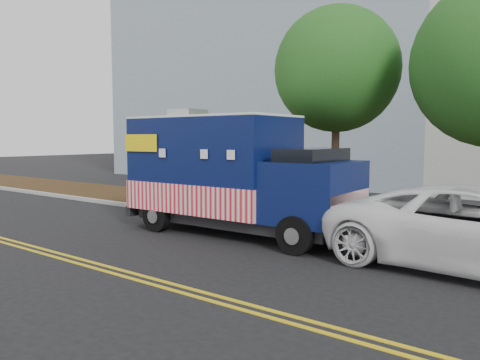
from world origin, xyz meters
The scene contains 8 objects.
ground centered at (0.00, 0.00, 0.00)m, with size 120.00×120.00×0.00m, color black.
curb centered at (0.00, 1.40, 0.07)m, with size 120.00×0.18×0.15m, color #9E9E99.
mulch_strip centered at (0.00, 3.50, 0.07)m, with size 120.00×4.00×0.15m, color black.
centerline_near centered at (0.00, -4.45, 0.01)m, with size 120.00×0.10×0.01m, color gold.
centerline_far centered at (0.00, -4.70, 0.01)m, with size 120.00×0.10×0.01m, color gold.
tree_b centered at (1.56, 3.64, 4.94)m, with size 4.05×4.05×6.97m.
sign_post centered at (-2.07, 1.86, 1.20)m, with size 0.06×0.06×2.40m, color #473828.
food_truck centered at (0.04, -0.03, 1.63)m, with size 6.90×2.75×3.60m.
Camera 1 is at (8.45, -10.48, 2.75)m, focal length 35.00 mm.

